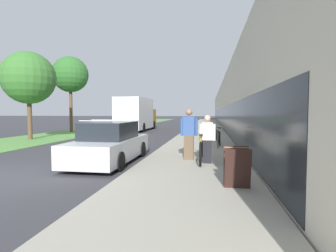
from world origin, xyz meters
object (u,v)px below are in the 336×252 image
at_px(tandem_bicycle, 201,149).
at_px(sandwich_board_sign, 237,167).
at_px(person_rider, 207,139).
at_px(street_tree_far, 70,75).
at_px(person_bystander, 189,134).
at_px(parked_sedan_curbside, 110,144).
at_px(cruiser_bike_middle, 217,134).
at_px(moving_truck, 137,115).
at_px(bike_rack_hoop, 218,137).
at_px(cruiser_bike_nearest, 219,137).
at_px(street_tree_near, 29,78).

xyz_separation_m(tandem_bicycle, sandwich_board_sign, (0.88, -3.02, 0.04)).
distance_m(person_rider, street_tree_far, 18.58).
relative_size(person_bystander, parked_sedan_curbside, 0.41).
distance_m(tandem_bicycle, street_tree_far, 18.31).
distance_m(cruiser_bike_middle, moving_truck, 11.67).
bearing_deg(person_rider, parked_sedan_curbside, 176.13).
distance_m(person_bystander, parked_sedan_curbside, 2.83).
bearing_deg(tandem_bicycle, bike_rack_hoop, 79.33).
height_order(person_rider, bike_rack_hoop, person_rider).
height_order(person_bystander, bike_rack_hoop, person_bystander).
bearing_deg(street_tree_far, person_bystander, -47.60).
relative_size(tandem_bicycle, sandwich_board_sign, 2.91).
distance_m(bike_rack_hoop, cruiser_bike_nearest, 1.24).
xyz_separation_m(person_bystander, moving_truck, (-6.28, 15.39, 0.53)).
bearing_deg(cruiser_bike_nearest, tandem_bicycle, -99.20).
height_order(moving_truck, street_tree_far, street_tree_far).
xyz_separation_m(bike_rack_hoop, cruiser_bike_middle, (0.04, 3.19, -0.16)).
height_order(person_rider, moving_truck, moving_truck).
xyz_separation_m(person_bystander, bike_rack_hoop, (1.10, 3.26, -0.38)).
bearing_deg(bike_rack_hoop, street_tree_near, 166.12).
distance_m(tandem_bicycle, cruiser_bike_nearest, 4.75).
bearing_deg(street_tree_near, cruiser_bike_middle, 1.11).
bearing_deg(cruiser_bike_middle, moving_truck, 129.67).
bearing_deg(parked_sedan_curbside, street_tree_far, 124.14).
relative_size(person_bystander, moving_truck, 0.24).
height_order(tandem_bicycle, street_tree_near, street_tree_near).
bearing_deg(person_rider, sandwich_board_sign, -75.79).
relative_size(cruiser_bike_nearest, sandwich_board_sign, 1.90).
height_order(tandem_bicycle, moving_truck, moving_truck).
bearing_deg(street_tree_far, cruiser_bike_nearest, -32.75).
bearing_deg(parked_sedan_curbside, sandwich_board_sign, -35.34).
xyz_separation_m(cruiser_bike_nearest, street_tree_far, (-12.85, 8.27, 4.62)).
xyz_separation_m(parked_sedan_curbside, street_tree_far, (-8.85, 13.05, 4.47)).
bearing_deg(moving_truck, street_tree_near, -116.51).
bearing_deg(tandem_bicycle, street_tree_far, 133.01).
distance_m(cruiser_bike_middle, parked_sedan_curbside, 7.81).
distance_m(person_bystander, moving_truck, 16.63).
bearing_deg(street_tree_far, sandwich_board_sign, -50.92).
xyz_separation_m(person_rider, sandwich_board_sign, (0.68, -2.69, -0.34)).
bearing_deg(street_tree_far, tandem_bicycle, -46.99).
bearing_deg(parked_sedan_curbside, person_rider, -3.87).
distance_m(cruiser_bike_nearest, sandwich_board_sign, 7.71).
relative_size(person_rider, street_tree_near, 0.28).
height_order(tandem_bicycle, person_bystander, person_bystander).
bearing_deg(cruiser_bike_middle, person_bystander, -100.00).
bearing_deg(moving_truck, cruiser_bike_nearest, -55.54).
distance_m(person_bystander, street_tree_near, 12.86).
distance_m(person_bystander, cruiser_bike_middle, 6.57).
distance_m(sandwich_board_sign, street_tree_near, 15.79).
bearing_deg(tandem_bicycle, sandwich_board_sign, -73.72).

